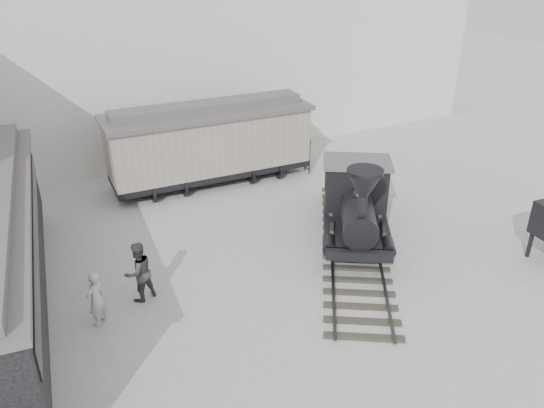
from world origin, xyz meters
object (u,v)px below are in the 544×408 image
boxcar (210,141)px  visitor_a (96,299)px  visitor_b (139,272)px  locomotive (355,205)px

boxcar → visitor_a: size_ratio=5.37×
boxcar → visitor_b: (-5.14, -7.32, -0.98)m
locomotive → visitor_a: bearing=-143.3°
boxcar → visitor_a: 10.33m
locomotive → boxcar: boxcar is taller
locomotive → visitor_b: locomotive is taller
locomotive → boxcar: (-2.77, 7.17, 0.60)m
locomotive → visitor_b: 7.92m
boxcar → visitor_b: size_ratio=4.74×
visitor_b → locomotive: bearing=161.9°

